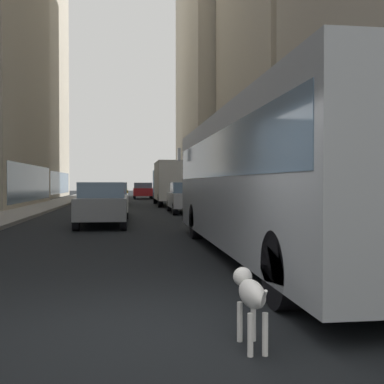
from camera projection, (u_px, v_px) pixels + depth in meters
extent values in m
plane|color=black|center=(131.00, 202.00, 39.93)|extent=(120.00, 120.00, 0.00)
cube|color=gray|center=(61.00, 201.00, 39.17)|extent=(2.40, 110.00, 0.15)
cube|color=#9E9991|center=(199.00, 201.00, 40.68)|extent=(2.40, 110.00, 0.15)
cube|color=slate|center=(32.00, 183.00, 32.02)|extent=(0.08, 13.59, 2.40)
cube|color=#B2A893|center=(19.00, 72.00, 51.19)|extent=(8.04, 20.86, 27.02)
cube|color=slate|center=(58.00, 183.00, 51.95)|extent=(0.08, 18.78, 2.40)
cube|color=slate|center=(237.00, 183.00, 34.55)|extent=(0.08, 14.99, 2.40)
cube|color=#B2A893|center=(236.00, 58.00, 54.13)|extent=(11.69, 20.61, 31.56)
cube|color=slate|center=(185.00, 183.00, 53.63)|extent=(0.08, 18.55, 2.40)
cube|color=#999EA3|center=(271.00, 179.00, 10.26)|extent=(2.55, 11.50, 2.75)
cube|color=slate|center=(272.00, 156.00, 10.25)|extent=(2.57, 11.04, 0.90)
cube|color=black|center=(221.00, 214.00, 15.93)|extent=(2.55, 0.16, 0.44)
cylinder|color=black|center=(196.00, 221.00, 13.65)|extent=(0.30, 1.00, 1.00)
cylinder|color=black|center=(272.00, 220.00, 13.95)|extent=(0.30, 1.00, 1.00)
cylinder|color=black|center=(283.00, 270.00, 6.02)|extent=(0.30, 1.00, 1.00)
cube|color=silver|center=(179.00, 155.00, 15.16)|extent=(0.08, 0.24, 0.40)
cube|color=red|center=(143.00, 192.00, 48.06)|extent=(1.91, 4.04, 0.75)
cube|color=slate|center=(143.00, 185.00, 47.84)|extent=(1.76, 1.82, 0.55)
cylinder|color=black|center=(134.00, 195.00, 49.54)|extent=(0.22, 0.64, 0.64)
cylinder|color=black|center=(151.00, 195.00, 49.77)|extent=(0.22, 0.64, 0.64)
cylinder|color=black|center=(135.00, 196.00, 46.36)|extent=(0.22, 0.64, 0.64)
cylinder|color=black|center=(152.00, 196.00, 46.58)|extent=(0.22, 0.64, 0.64)
cube|color=slate|center=(102.00, 207.00, 17.56)|extent=(1.77, 4.17, 0.75)
cube|color=slate|center=(102.00, 190.00, 17.34)|extent=(1.62, 1.88, 0.55)
cylinder|color=black|center=(85.00, 215.00, 19.12)|extent=(0.22, 0.64, 0.64)
cylinder|color=black|center=(124.00, 214.00, 19.32)|extent=(0.22, 0.64, 0.64)
cylinder|color=black|center=(76.00, 221.00, 15.81)|extent=(0.22, 0.64, 0.64)
cylinder|color=black|center=(123.00, 221.00, 16.02)|extent=(0.22, 0.64, 0.64)
cube|color=#B7BABF|center=(186.00, 200.00, 25.32)|extent=(1.76, 4.21, 0.75)
cube|color=slate|center=(187.00, 188.00, 25.10)|extent=(1.62, 1.89, 0.55)
cylinder|color=black|center=(169.00, 206.00, 26.89)|extent=(0.22, 0.64, 0.64)
cylinder|color=black|center=(196.00, 205.00, 27.10)|extent=(0.22, 0.64, 0.64)
cylinder|color=black|center=(175.00, 209.00, 23.55)|extent=(0.22, 0.64, 0.64)
cylinder|color=black|center=(206.00, 209.00, 23.75)|extent=(0.22, 0.64, 0.64)
cube|color=silver|center=(108.00, 202.00, 22.53)|extent=(1.89, 4.54, 0.75)
cube|color=slate|center=(108.00, 188.00, 22.29)|extent=(1.74, 2.04, 0.55)
cylinder|color=black|center=(93.00, 208.00, 24.26)|extent=(0.22, 0.64, 0.64)
cylinder|color=black|center=(126.00, 208.00, 24.48)|extent=(0.22, 0.64, 0.64)
cylinder|color=black|center=(87.00, 212.00, 20.59)|extent=(0.22, 0.64, 0.64)
cylinder|color=black|center=(126.00, 212.00, 20.81)|extent=(0.22, 0.64, 0.64)
cube|color=yellow|center=(115.00, 195.00, 35.19)|extent=(1.86, 4.54, 0.75)
cube|color=slate|center=(115.00, 186.00, 34.95)|extent=(1.71, 2.04, 0.55)
cylinder|color=black|center=(105.00, 199.00, 36.93)|extent=(0.22, 0.64, 0.64)
cylinder|color=black|center=(127.00, 199.00, 37.14)|extent=(0.22, 0.64, 0.64)
cylinder|color=black|center=(103.00, 201.00, 33.25)|extent=(0.22, 0.64, 0.64)
cylinder|color=black|center=(127.00, 201.00, 33.47)|extent=(0.22, 0.64, 0.64)
cube|color=#19519E|center=(169.00, 184.00, 36.46)|extent=(2.30, 2.00, 2.10)
cube|color=silver|center=(173.00, 181.00, 32.74)|extent=(2.30, 5.50, 2.60)
cylinder|color=black|center=(155.00, 198.00, 36.35)|extent=(0.28, 0.90, 0.90)
cylinder|color=black|center=(182.00, 198.00, 36.61)|extent=(0.28, 0.90, 0.90)
cylinder|color=black|center=(160.00, 201.00, 30.90)|extent=(0.28, 0.90, 0.90)
cylinder|color=black|center=(191.00, 200.00, 31.16)|extent=(0.28, 0.90, 0.90)
ellipsoid|color=white|center=(252.00, 294.00, 4.60)|extent=(0.22, 0.60, 0.26)
sphere|color=white|center=(243.00, 277.00, 4.97)|extent=(0.20, 0.20, 0.20)
sphere|color=black|center=(237.00, 275.00, 4.98)|extent=(0.07, 0.07, 0.07)
sphere|color=black|center=(248.00, 274.00, 5.00)|extent=(0.07, 0.07, 0.07)
cylinder|color=white|center=(264.00, 299.00, 4.20)|extent=(0.03, 0.16, 0.19)
cylinder|color=white|center=(240.00, 322.00, 4.80)|extent=(0.06, 0.06, 0.40)
cylinder|color=white|center=(253.00, 321.00, 4.82)|extent=(0.06, 0.06, 0.40)
cylinder|color=white|center=(250.00, 335.00, 4.39)|extent=(0.06, 0.06, 0.40)
cylinder|color=white|center=(265.00, 334.00, 4.40)|extent=(0.06, 0.06, 0.40)
sphere|color=black|center=(254.00, 287.00, 4.70)|extent=(0.04, 0.04, 0.04)
sphere|color=black|center=(248.00, 294.00, 4.51)|extent=(0.04, 0.04, 0.04)
sphere|color=black|center=(259.00, 292.00, 4.42)|extent=(0.04, 0.04, 0.04)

